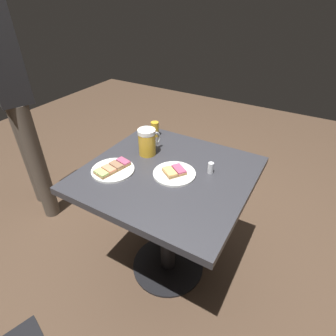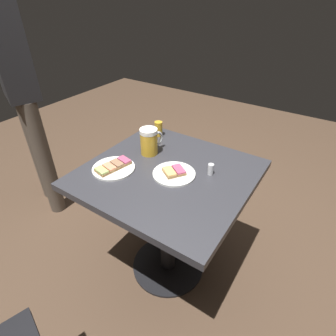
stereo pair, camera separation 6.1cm
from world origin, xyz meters
name	(u,v)px [view 2 (the right image)]	position (x,y,z in m)	size (l,w,h in m)	color
ground_plane	(168,265)	(0.00, 0.00, 0.00)	(6.00, 6.00, 0.00)	#4C3828
cafe_table	(168,196)	(0.00, 0.00, 0.57)	(0.75, 0.78, 0.73)	black
plate_near	(113,167)	(0.13, -0.23, 0.74)	(0.21, 0.21, 0.03)	white
plate_far	(174,173)	(0.01, 0.04, 0.74)	(0.20, 0.20, 0.03)	white
beer_mug	(150,141)	(-0.09, -0.18, 0.80)	(0.14, 0.09, 0.14)	gold
beer_glass_small	(158,129)	(-0.28, -0.26, 0.77)	(0.05, 0.05, 0.09)	gold
salt_shaker	(211,169)	(-0.09, 0.18, 0.75)	(0.03, 0.03, 0.06)	silver
patron_standing	(19,85)	(0.00, -1.12, 0.96)	(0.29, 0.36, 1.64)	#51473D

